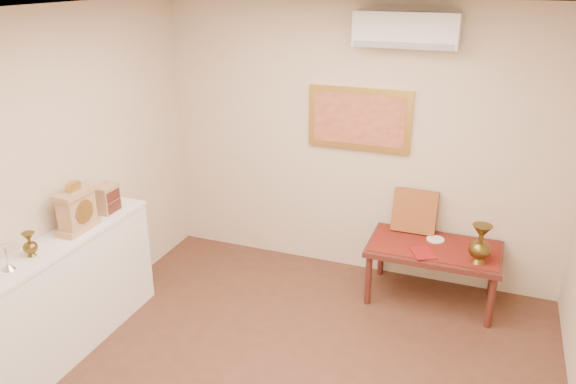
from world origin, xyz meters
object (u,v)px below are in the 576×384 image
at_px(wooden_chest, 106,199).
at_px(display_ledge, 59,301).
at_px(brass_urn_tall, 481,240).
at_px(low_table, 434,253).
at_px(mantel_clock, 77,210).

bearing_deg(wooden_chest, display_ledge, -90.95).
distance_m(brass_urn_tall, wooden_chest, 3.23).
height_order(brass_urn_tall, low_table, brass_urn_tall).
height_order(display_ledge, mantel_clock, mantel_clock).
bearing_deg(low_table, brass_urn_tall, -24.27).
bearing_deg(wooden_chest, low_table, 24.08).
bearing_deg(brass_urn_tall, low_table, 155.73).
distance_m(wooden_chest, low_table, 2.98).
bearing_deg(low_table, wooden_chest, -155.92).
bearing_deg(brass_urn_tall, display_ledge, -150.90).
bearing_deg(display_ledge, mantel_clock, 84.94).
distance_m(brass_urn_tall, display_ledge, 3.52).
bearing_deg(wooden_chest, brass_urn_tall, 18.40).
distance_m(mantel_clock, wooden_chest, 0.38).
bearing_deg(low_table, display_ledge, -144.90).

